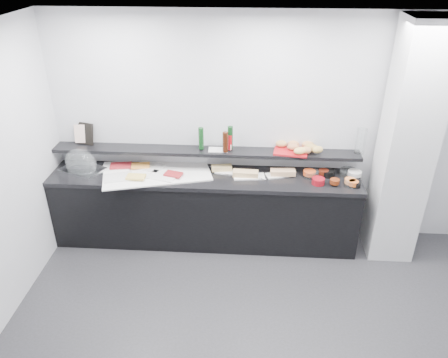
# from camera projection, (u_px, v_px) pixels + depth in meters

# --- Properties ---
(ground) EXTENTS (5.00, 5.00, 0.00)m
(ground) POSITION_uv_depth(u_px,v_px,m) (262.00, 353.00, 3.98)
(ground) COLOR #2D2D30
(ground) RESTS_ON ground
(back_wall) EXTENTS (5.00, 0.02, 2.70)m
(back_wall) POSITION_uv_depth(u_px,v_px,m) (266.00, 131.00, 5.08)
(back_wall) COLOR silver
(back_wall) RESTS_ON ground
(ceiling) EXTENTS (5.00, 5.00, 0.00)m
(ceiling) POSITION_uv_depth(u_px,v_px,m) (281.00, 52.00, 2.68)
(ceiling) COLOR white
(ceiling) RESTS_ON back_wall
(column) EXTENTS (0.50, 0.50, 2.70)m
(column) POSITION_uv_depth(u_px,v_px,m) (406.00, 147.00, 4.69)
(column) COLOR silver
(column) RESTS_ON ground
(buffet_cabinet) EXTENTS (3.60, 0.60, 0.85)m
(buffet_cabinet) POSITION_uv_depth(u_px,v_px,m) (205.00, 210.00, 5.30)
(buffet_cabinet) COLOR black
(buffet_cabinet) RESTS_ON ground
(counter_top) EXTENTS (3.62, 0.62, 0.05)m
(counter_top) POSITION_uv_depth(u_px,v_px,m) (204.00, 177.00, 5.09)
(counter_top) COLOR black
(counter_top) RESTS_ON buffet_cabinet
(wall_shelf) EXTENTS (3.60, 0.25, 0.04)m
(wall_shelf) POSITION_uv_depth(u_px,v_px,m) (205.00, 151.00, 5.12)
(wall_shelf) COLOR black
(wall_shelf) RESTS_ON back_wall
(cloche_base) EXTENTS (0.57, 0.49, 0.04)m
(cloche_base) POSITION_uv_depth(u_px,v_px,m) (83.00, 170.00, 5.15)
(cloche_base) COLOR silver
(cloche_base) RESTS_ON counter_top
(cloche_dome) EXTENTS (0.49, 0.42, 0.34)m
(cloche_dome) POSITION_uv_depth(u_px,v_px,m) (81.00, 163.00, 5.08)
(cloche_dome) COLOR white
(cloche_dome) RESTS_ON cloche_base
(linen_runner) EXTENTS (1.34, 0.89, 0.01)m
(linen_runner) POSITION_uv_depth(u_px,v_px,m) (157.00, 173.00, 5.11)
(linen_runner) COLOR white
(linen_runner) RESTS_ON counter_top
(platter_meat_a) EXTENTS (0.36, 0.26, 0.01)m
(platter_meat_a) POSITION_uv_depth(u_px,v_px,m) (117.00, 166.00, 5.24)
(platter_meat_a) COLOR white
(platter_meat_a) RESTS_ON linen_runner
(food_meat_a) EXTENTS (0.27, 0.20, 0.02)m
(food_meat_a) POSITION_uv_depth(u_px,v_px,m) (121.00, 166.00, 5.21)
(food_meat_a) COLOR maroon
(food_meat_a) RESTS_ON platter_meat_a
(platter_salmon) EXTENTS (0.40, 0.34, 0.01)m
(platter_salmon) POSITION_uv_depth(u_px,v_px,m) (150.00, 166.00, 5.23)
(platter_salmon) COLOR silver
(platter_salmon) RESTS_ON linen_runner
(food_salmon) EXTENTS (0.24, 0.18, 0.02)m
(food_salmon) POSITION_uv_depth(u_px,v_px,m) (141.00, 165.00, 5.21)
(food_salmon) COLOR orange
(food_salmon) RESTS_ON platter_salmon
(platter_cheese) EXTENTS (0.37, 0.31, 0.01)m
(platter_cheese) POSITION_uv_depth(u_px,v_px,m) (118.00, 177.00, 4.99)
(platter_cheese) COLOR white
(platter_cheese) RESTS_ON linen_runner
(food_cheese) EXTENTS (0.21, 0.14, 0.02)m
(food_cheese) POSITION_uv_depth(u_px,v_px,m) (136.00, 177.00, 4.96)
(food_cheese) COLOR #F0CA5D
(food_cheese) RESTS_ON platter_cheese
(platter_meat_b) EXTENTS (0.37, 0.30, 0.01)m
(platter_meat_b) POSITION_uv_depth(u_px,v_px,m) (162.00, 176.00, 5.02)
(platter_meat_b) COLOR white
(platter_meat_b) RESTS_ON linen_runner
(food_meat_b) EXTENTS (0.23, 0.17, 0.02)m
(food_meat_b) POSITION_uv_depth(u_px,v_px,m) (173.00, 174.00, 5.02)
(food_meat_b) COLOR maroon
(food_meat_b) RESTS_ON platter_meat_b
(sandwich_plate_left) EXTENTS (0.33, 0.20, 0.01)m
(sandwich_plate_left) POSITION_uv_depth(u_px,v_px,m) (229.00, 172.00, 5.13)
(sandwich_plate_left) COLOR white
(sandwich_plate_left) RESTS_ON counter_top
(sandwich_food_left) EXTENTS (0.25, 0.13, 0.06)m
(sandwich_food_left) POSITION_uv_depth(u_px,v_px,m) (222.00, 168.00, 5.15)
(sandwich_food_left) COLOR tan
(sandwich_food_left) RESTS_ON sandwich_plate_left
(tongs_left) EXTENTS (0.16, 0.04, 0.01)m
(tongs_left) POSITION_uv_depth(u_px,v_px,m) (230.00, 175.00, 5.05)
(tongs_left) COLOR silver
(tongs_left) RESTS_ON sandwich_plate_left
(sandwich_plate_mid) EXTENTS (0.37, 0.19, 0.01)m
(sandwich_plate_mid) POSITION_uv_depth(u_px,v_px,m) (249.00, 177.00, 5.04)
(sandwich_plate_mid) COLOR white
(sandwich_plate_mid) RESTS_ON counter_top
(sandwich_food_mid) EXTENTS (0.29, 0.12, 0.06)m
(sandwich_food_mid) POSITION_uv_depth(u_px,v_px,m) (246.00, 173.00, 5.03)
(sandwich_food_mid) COLOR tan
(sandwich_food_mid) RESTS_ON sandwich_plate_mid
(tongs_mid) EXTENTS (0.16, 0.04, 0.01)m
(tongs_mid) POSITION_uv_depth(u_px,v_px,m) (260.00, 178.00, 4.98)
(tongs_mid) COLOR silver
(tongs_mid) RESTS_ON sandwich_plate_mid
(sandwich_plate_right) EXTENTS (0.34, 0.23, 0.01)m
(sandwich_plate_right) POSITION_uv_depth(u_px,v_px,m) (280.00, 175.00, 5.08)
(sandwich_plate_right) COLOR white
(sandwich_plate_right) RESTS_ON counter_top
(sandwich_food_right) EXTENTS (0.29, 0.13, 0.06)m
(sandwich_food_right) POSITION_uv_depth(u_px,v_px,m) (283.00, 172.00, 5.05)
(sandwich_food_right) COLOR tan
(sandwich_food_right) RESTS_ON sandwich_plate_right
(tongs_right) EXTENTS (0.16, 0.02, 0.01)m
(tongs_right) POSITION_uv_depth(u_px,v_px,m) (284.00, 176.00, 5.03)
(tongs_right) COLOR #AEB1B4
(tongs_right) RESTS_ON sandwich_plate_right
(bowl_glass_fruit) EXTENTS (0.19, 0.19, 0.07)m
(bowl_glass_fruit) POSITION_uv_depth(u_px,v_px,m) (311.00, 174.00, 5.04)
(bowl_glass_fruit) COLOR silver
(bowl_glass_fruit) RESTS_ON counter_top
(fill_glass_fruit) EXTENTS (0.18, 0.18, 0.05)m
(fill_glass_fruit) POSITION_uv_depth(u_px,v_px,m) (309.00, 173.00, 5.04)
(fill_glass_fruit) COLOR #D34B1C
(fill_glass_fruit) RESTS_ON bowl_glass_fruit
(bowl_black_jam) EXTENTS (0.20, 0.20, 0.07)m
(bowl_black_jam) POSITION_uv_depth(u_px,v_px,m) (328.00, 173.00, 5.06)
(bowl_black_jam) COLOR black
(bowl_black_jam) RESTS_ON counter_top
(fill_black_jam) EXTENTS (0.15, 0.15, 0.05)m
(fill_black_jam) POSITION_uv_depth(u_px,v_px,m) (324.00, 172.00, 5.06)
(fill_black_jam) COLOR #55190C
(fill_black_jam) RESTS_ON bowl_black_jam
(bowl_glass_cream) EXTENTS (0.25, 0.25, 0.07)m
(bowl_glass_cream) POSITION_uv_depth(u_px,v_px,m) (349.00, 173.00, 5.07)
(bowl_glass_cream) COLOR white
(bowl_glass_cream) RESTS_ON counter_top
(fill_glass_cream) EXTENTS (0.20, 0.20, 0.05)m
(fill_glass_cream) POSITION_uv_depth(u_px,v_px,m) (355.00, 173.00, 5.03)
(fill_glass_cream) COLOR white
(fill_glass_cream) RESTS_ON bowl_glass_cream
(bowl_red_jam) EXTENTS (0.16, 0.16, 0.07)m
(bowl_red_jam) POSITION_uv_depth(u_px,v_px,m) (318.00, 181.00, 4.89)
(bowl_red_jam) COLOR maroon
(bowl_red_jam) RESTS_ON counter_top
(fill_red_jam) EXTENTS (0.11, 0.11, 0.05)m
(fill_red_jam) POSITION_uv_depth(u_px,v_px,m) (335.00, 181.00, 4.86)
(fill_red_jam) COLOR #5E230D
(fill_red_jam) RESTS_ON bowl_red_jam
(bowl_glass_salmon) EXTENTS (0.16, 0.16, 0.07)m
(bowl_glass_salmon) POSITION_uv_depth(u_px,v_px,m) (351.00, 183.00, 4.85)
(bowl_glass_salmon) COLOR white
(bowl_glass_salmon) RESTS_ON counter_top
(fill_glass_salmon) EXTENTS (0.16, 0.16, 0.05)m
(fill_glass_salmon) POSITION_uv_depth(u_px,v_px,m) (350.00, 181.00, 4.86)
(fill_glass_salmon) COLOR orange
(fill_glass_salmon) RESTS_ON bowl_glass_salmon
(bowl_black_fruit) EXTENTS (0.15, 0.15, 0.07)m
(bowl_black_fruit) POSITION_uv_depth(u_px,v_px,m) (355.00, 184.00, 4.84)
(bowl_black_fruit) COLOR black
(bowl_black_fruit) RESTS_ON counter_top
(fill_black_fruit) EXTENTS (0.12, 0.12, 0.05)m
(fill_black_fruit) POSITION_uv_depth(u_px,v_px,m) (354.00, 183.00, 4.82)
(fill_black_fruit) COLOR #D55C1D
(fill_black_fruit) RESTS_ON bowl_black_fruit
(framed_print) EXTENTS (0.25, 0.15, 0.26)m
(framed_print) POSITION_uv_depth(u_px,v_px,m) (85.00, 133.00, 5.21)
(framed_print) COLOR black
(framed_print) RESTS_ON wall_shelf
(print_art) EXTENTS (0.19, 0.07, 0.22)m
(print_art) POSITION_uv_depth(u_px,v_px,m) (82.00, 134.00, 5.20)
(print_art) COLOR beige
(print_art) RESTS_ON framed_print
(condiment_tray) EXTENTS (0.23, 0.15, 0.01)m
(condiment_tray) POSITION_uv_depth(u_px,v_px,m) (218.00, 150.00, 5.09)
(condiment_tray) COLOR white
(condiment_tray) RESTS_ON wall_shelf
(bottle_green_a) EXTENTS (0.08, 0.08, 0.26)m
(bottle_green_a) POSITION_uv_depth(u_px,v_px,m) (201.00, 138.00, 5.05)
(bottle_green_a) COLOR #103C17
(bottle_green_a) RESTS_ON condiment_tray
(bottle_brown) EXTENTS (0.06, 0.06, 0.24)m
(bottle_brown) POSITION_uv_depth(u_px,v_px,m) (225.00, 142.00, 4.98)
(bottle_brown) COLOR #351509
(bottle_brown) RESTS_ON condiment_tray
(bottle_green_b) EXTENTS (0.06, 0.06, 0.28)m
(bottle_green_b) POSITION_uv_depth(u_px,v_px,m) (230.00, 138.00, 5.03)
(bottle_green_b) COLOR #0E3616
(bottle_green_b) RESTS_ON condiment_tray
(bottle_hot) EXTENTS (0.05, 0.05, 0.18)m
(bottle_hot) POSITION_uv_depth(u_px,v_px,m) (230.00, 142.00, 5.04)
(bottle_hot) COLOR red
(bottle_hot) RESTS_ON condiment_tray
(shaker_salt) EXTENTS (0.04, 0.04, 0.07)m
(shaker_salt) POSITION_uv_depth(u_px,v_px,m) (225.00, 147.00, 5.07)
(shaker_salt) COLOR white
(shaker_salt) RESTS_ON condiment_tray
(shaker_pepper) EXTENTS (0.03, 0.03, 0.07)m
(shaker_pepper) POSITION_uv_depth(u_px,v_px,m) (230.00, 147.00, 5.06)
(shaker_pepper) COLOR silver
(shaker_pepper) RESTS_ON condiment_tray
(bread_tray) EXTENTS (0.41, 0.32, 0.02)m
(bread_tray) POSITION_uv_depth(u_px,v_px,m) (291.00, 151.00, 5.05)
(bread_tray) COLOR #B4131A
(bread_tray) RESTS_ON wall_shelf
(bread_roll_nw) EXTENTS (0.13, 0.09, 0.08)m
(bread_roll_nw) POSITION_uv_depth(u_px,v_px,m) (281.00, 144.00, 5.11)
(bread_roll_nw) COLOR #BE8848
(bread_roll_nw) RESTS_ON bread_tray
(bread_roll_n) EXTENTS (0.14, 0.09, 0.08)m
(bread_roll_n) POSITION_uv_depth(u_px,v_px,m) (293.00, 144.00, 5.11)
(bread_roll_n) COLOR #C6804B
(bread_roll_n) RESTS_ON bread_tray
(bread_roll_ne) EXTENTS (0.15, 0.10, 0.08)m
(bread_roll_ne) POSITION_uv_depth(u_px,v_px,m) (308.00, 145.00, 5.09)
(bread_roll_ne) COLOR #C3864A
(bread_roll_ne) RESTS_ON bread_tray
(bread_roll_sw) EXTENTS (0.18, 0.15, 0.08)m
(bread_roll_sw) POSITION_uv_depth(u_px,v_px,m) (300.00, 151.00, 4.94)
(bread_roll_sw) COLOR #D8A752
(bread_roll_sw) RESTS_ON bread_tray
(bread_roll_s) EXTENTS (0.14, 0.11, 0.08)m
(bread_roll_s) POSITION_uv_depth(u_px,v_px,m) (306.00, 150.00, 4.96)
(bread_roll_s) COLOR #BF7F49
(bread_roll_s) RESTS_ON bread_tray
(bread_roll_se) EXTENTS (0.15, 0.13, 0.08)m
(bread_roll_se) POSITION_uv_depth(u_px,v_px,m) (318.00, 150.00, 4.97)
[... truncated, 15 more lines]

